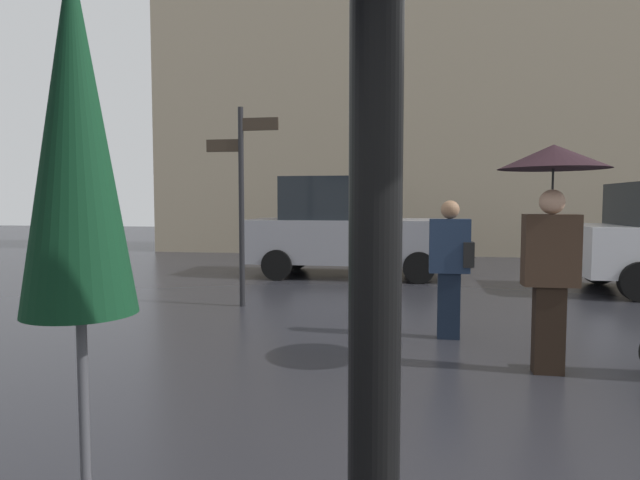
% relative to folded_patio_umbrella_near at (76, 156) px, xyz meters
% --- Properties ---
extents(folded_patio_umbrella_near, '(0.39, 0.39, 2.40)m').
position_rel_folded_patio_umbrella_near_xyz_m(folded_patio_umbrella_near, '(0.00, 0.00, 0.00)').
color(folded_patio_umbrella_near, black).
rests_on(folded_patio_umbrella_near, ground).
extents(pedestrian_with_umbrella, '(0.95, 0.95, 2.05)m').
position_rel_folded_patio_umbrella_near_xyz_m(pedestrian_with_umbrella, '(2.37, 3.38, -0.12)').
color(pedestrian_with_umbrella, black).
rests_on(pedestrian_with_umbrella, ground).
extents(pedestrian_with_bag, '(0.48, 0.24, 1.56)m').
position_rel_folded_patio_umbrella_near_xyz_m(pedestrian_with_bag, '(1.59, 4.52, -0.81)').
color(pedestrian_with_bag, black).
rests_on(pedestrian_with_bag, ground).
extents(parked_car_right, '(4.25, 2.04, 2.05)m').
position_rel_folded_patio_umbrella_near_xyz_m(parked_car_right, '(-0.15, 9.62, -0.68)').
color(parked_car_right, gray).
rests_on(parked_car_right, ground).
extents(street_signpost, '(1.08, 0.08, 2.92)m').
position_rel_folded_patio_umbrella_near_xyz_m(street_signpost, '(-1.31, 5.98, 0.07)').
color(street_signpost, black).
rests_on(street_signpost, ground).
extents(building_block, '(16.67, 2.32, 14.69)m').
position_rel_folded_patio_umbrella_near_xyz_m(building_block, '(1.64, 15.24, 5.65)').
color(building_block, gray).
rests_on(building_block, ground).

